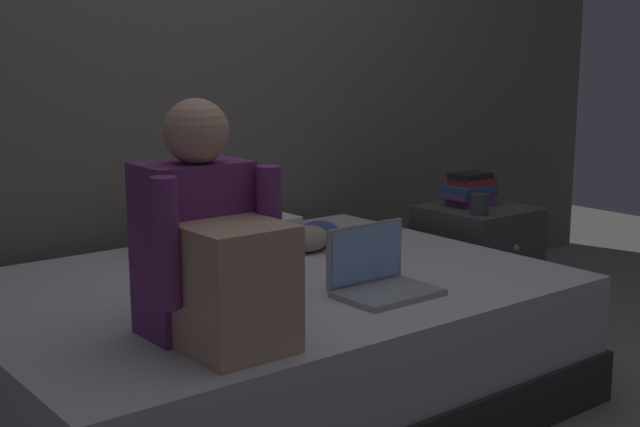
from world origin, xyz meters
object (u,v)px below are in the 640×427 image
object	(u,v)px
mug	(480,204)
laptop	(378,277)
bed	(263,343)
person_sitting	(211,250)
pillow	(219,235)
book_stack	(470,190)
nightstand	(476,265)
clothes_pile	(313,236)

from	to	relation	value
mug	laptop	bearing A→B (deg)	-156.59
bed	person_sitting	bearing A→B (deg)	-137.20
laptop	pillow	size ratio (longest dim) A/B	0.57
person_sitting	mug	world-z (taller)	person_sitting
book_stack	bed	bearing A→B (deg)	-170.57
person_sitting	pillow	bearing A→B (deg)	57.28
mug	nightstand	bearing A→B (deg)	42.69
bed	pillow	size ratio (longest dim) A/B	3.57
person_sitting	laptop	xyz separation A→B (m)	(0.65, 0.04, -0.20)
nightstand	laptop	distance (m)	1.25
person_sitting	mug	distance (m)	1.69
bed	clothes_pile	size ratio (longest dim) A/B	7.12
person_sitting	clothes_pile	bearing A→B (deg)	37.53
bed	laptop	size ratio (longest dim) A/B	6.25
mug	clothes_pile	distance (m)	0.79
person_sitting	laptop	world-z (taller)	person_sitting
bed	person_sitting	distance (m)	0.78
bed	book_stack	size ratio (longest dim) A/B	8.70
bed	book_stack	world-z (taller)	book_stack
pillow	mug	bearing A→B (deg)	-20.98
mug	person_sitting	bearing A→B (deg)	-164.13
laptop	nightstand	bearing A→B (deg)	26.14
pillow	book_stack	distance (m)	1.22
book_stack	clothes_pile	xyz separation A→B (m)	(-0.89, 0.03, -0.10)
nightstand	pillow	xyz separation A→B (m)	(-1.19, 0.29, 0.26)
nightstand	laptop	world-z (taller)	laptop
bed	nightstand	size ratio (longest dim) A/B	3.69
clothes_pile	book_stack	bearing A→B (deg)	-2.01
book_stack	clothes_pile	bearing A→B (deg)	177.99
pillow	mug	size ratio (longest dim) A/B	6.22
bed	nightstand	distance (m)	1.31
pillow	mug	distance (m)	1.14
laptop	book_stack	xyz separation A→B (m)	(1.11, 0.60, 0.10)
bed	clothes_pile	bearing A→B (deg)	30.80
nightstand	laptop	size ratio (longest dim) A/B	1.69
nightstand	pillow	world-z (taller)	pillow
pillow	mug	xyz separation A→B (m)	(1.06, -0.41, 0.06)
nightstand	laptop	bearing A→B (deg)	-153.86
pillow	clothes_pile	bearing A→B (deg)	-33.16
pillow	person_sitting	bearing A→B (deg)	-122.72
person_sitting	pillow	world-z (taller)	person_sitting
nightstand	clothes_pile	size ratio (longest dim) A/B	1.93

